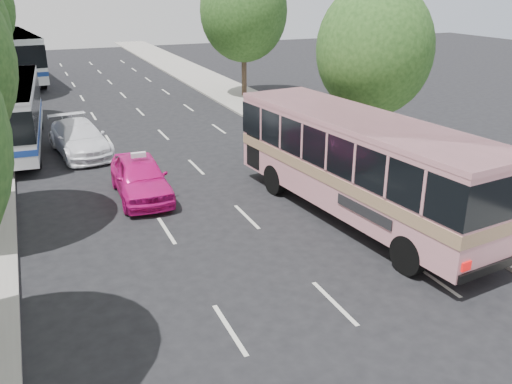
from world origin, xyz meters
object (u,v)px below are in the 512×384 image
tour_coach_front (12,108)px  tour_coach_rear (14,52)px  pink_taxi (140,177)px  white_pickup (79,138)px  pink_bus (359,157)px

tour_coach_front → tour_coach_rear: size_ratio=0.83×
pink_taxi → white_pickup: pink_taxi is taller
pink_taxi → tour_coach_front: tour_coach_front is taller
white_pickup → tour_coach_rear: tour_coach_rear is taller
white_pickup → tour_coach_rear: (-2.45, 23.11, 1.61)m
pink_taxi → tour_coach_front: bearing=116.9°
tour_coach_front → tour_coach_rear: tour_coach_rear is taller
pink_bus → tour_coach_front: bearing=121.1°
pink_bus → tour_coach_front: 17.70m
pink_taxi → white_pickup: (-1.51, 6.72, -0.02)m
pink_taxi → white_pickup: bearing=104.2°
pink_taxi → white_pickup: size_ratio=0.88×
pink_taxi → tour_coach_rear: size_ratio=0.35×
pink_bus → tour_coach_front: (-10.80, 14.02, -0.26)m
pink_bus → white_pickup: size_ratio=2.16×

